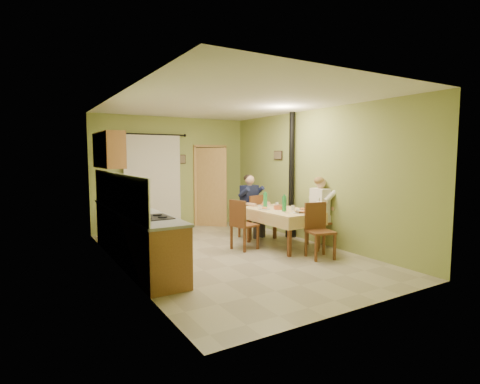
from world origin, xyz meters
TOP-DOWN VIEW (x-y plane):
  - floor at (0.00, 0.00)m, footprint 4.00×6.00m
  - room_shell at (0.00, 0.00)m, footprint 4.04×6.04m
  - kitchen_run at (-1.71, 0.40)m, footprint 0.64×3.64m
  - upper_cabinets at (-1.82, 1.70)m, footprint 0.35×1.40m
  - curtain at (-0.55, 2.90)m, footprint 1.70×0.07m
  - doorway at (0.99, 2.83)m, footprint 0.96×0.62m
  - dining_table at (1.14, -0.04)m, footprint 1.01×1.63m
  - tableware at (1.16, -0.15)m, footprint 0.82×1.61m
  - chair_far at (1.07, 1.00)m, footprint 0.49×0.49m
  - chair_near at (1.23, -1.06)m, footprint 0.52×0.52m
  - chair_right at (1.91, -0.37)m, footprint 0.46×0.46m
  - chair_left at (0.39, 0.17)m, footprint 0.51×0.51m
  - man_far at (1.07, 1.01)m, footprint 0.63×0.55m
  - man_right at (1.89, -0.37)m, footprint 0.48×0.60m
  - stove_flue at (1.90, 0.60)m, footprint 0.24×0.24m
  - picture_back at (0.25, 2.97)m, footprint 0.19×0.03m
  - picture_right at (1.97, 1.20)m, footprint 0.03×0.31m

SIDE VIEW (x-z plane):
  - floor at x=0.00m, z-range -0.01..0.01m
  - chair_far at x=1.07m, z-range -0.19..0.77m
  - chair_left at x=0.39m, z-range -0.20..0.79m
  - chair_near at x=1.23m, z-range -0.20..0.79m
  - chair_right at x=1.91m, z-range -0.20..0.79m
  - dining_table at x=1.14m, z-range 0.00..0.76m
  - kitchen_run at x=-1.71m, z-range -0.30..1.26m
  - tableware at x=1.16m, z-range 0.66..0.99m
  - man_far at x=1.07m, z-range 0.18..1.57m
  - man_right at x=1.89m, z-range 0.18..1.57m
  - stove_flue at x=1.90m, z-range -0.38..2.42m
  - doorway at x=0.99m, z-range -0.02..2.13m
  - curtain at x=-0.55m, z-range 0.15..2.37m
  - picture_back at x=0.25m, z-range 1.64..1.86m
  - room_shell at x=0.00m, z-range 0.41..3.23m
  - picture_right at x=1.97m, z-range 1.75..1.96m
  - upper_cabinets at x=-1.82m, z-range 1.60..2.30m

